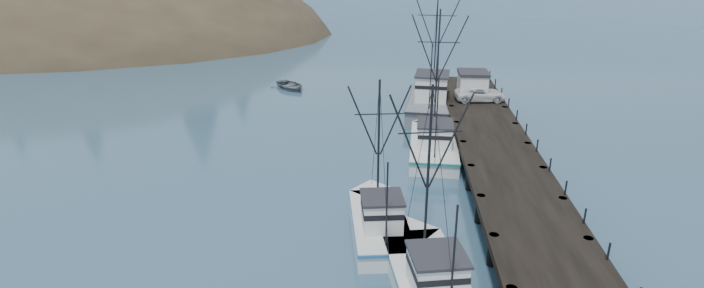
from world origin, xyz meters
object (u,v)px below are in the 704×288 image
Objects in this scene: trawler_mid at (379,222)px; trawler_far at (433,143)px; work_vessel at (432,99)px; pier_shed at (472,84)px; trawler_near at (428,277)px; pickup_truck at (480,94)px; pier at (495,146)px; motorboat at (290,89)px.

trawler_far is (4.38, 14.31, 0.00)m from trawler_mid.
trawler_mid is at bearing -100.63° from work_vessel.
pier_shed is at bearing -24.82° from work_vessel.
trawler_near is 20.24m from trawler_far.
pier is at bearing 172.02° from pickup_truck.
pier_shed is at bearing -62.81° from motorboat.
motorboat is (-11.85, 34.35, -0.82)m from trawler_mid.
motorboat is at bearing 109.03° from trawler_mid.
trawler_far is 25.80m from motorboat.
work_vessel is at bearing 86.04° from trawler_near.
pier is at bearing -85.21° from motorboat.
work_vessel reaches higher than motorboat.
pier_shed is at bearing 70.26° from trawler_mid.
work_vessel is 4.86× the size of pier_shed.
pier is 12.02m from pickup_truck.
trawler_near is 6.48m from trawler_mid.
trawler_near reaches higher than trawler_mid.
work_vessel is (5.01, 26.68, 0.41)m from trawler_mid.
trawler_mid is 3.18× the size of pier_shed.
work_vessel is at bearing 52.53° from pickup_truck.
work_vessel is at bearing 87.09° from trawler_far.
pier_shed is 23.09m from motorboat.
pier is 8.54× the size of pickup_truck.
work_vessel is 18.56m from motorboat.
pier_shed reaches higher than pier.
pier is 15.41m from work_vessel.
pier is 3.52× the size of trawler_far.
pier is at bearing -27.09° from trawler_far.
work_vessel is 3.02× the size of pickup_truck.
work_vessel reaches higher than trawler_near.
trawler_near is (-6.43, -17.72, -0.87)m from pier.
pier_shed is 0.61× the size of motorboat.
pickup_truck is at bearing -64.39° from motorboat.
work_vessel is (-4.17, 14.83, -0.46)m from pier.
pier is 13.13m from pier_shed.
trawler_far reaches higher than motorboat.
trawler_mid is 14.97m from trawler_far.
pickup_truck is (4.63, -2.86, 1.49)m from work_vessel.
pickup_truck is (0.72, -1.05, -0.70)m from pier_shed.
trawler_near is at bearing -108.32° from motorboat.
pickup_truck reaches higher than motorboat.
motorboat is at bearing 129.01° from trawler_far.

